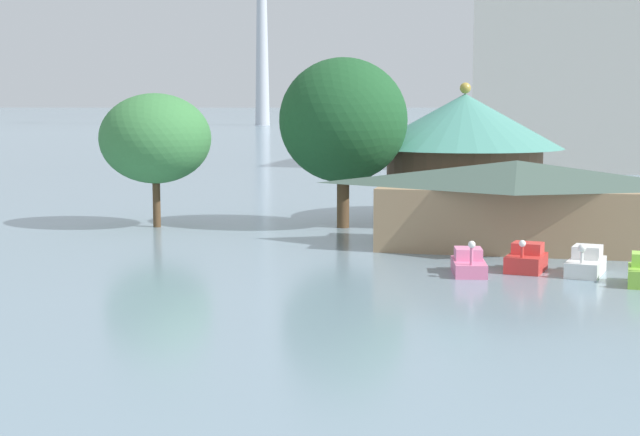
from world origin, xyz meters
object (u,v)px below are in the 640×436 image
(green_roof_pavilion, at_px, (464,150))
(boathouse, at_px, (516,202))
(background_building_block, at_px, (601,70))
(shoreline_tree_mid, at_px, (343,120))
(pedal_boat_pink, at_px, (469,264))
(shoreline_tree_tall_left, at_px, (155,139))
(pedal_boat_red, at_px, (526,260))
(pedal_boat_white, at_px, (586,263))

(green_roof_pavilion, bearing_deg, boathouse, -72.97)
(green_roof_pavilion, height_order, background_building_block, background_building_block)
(green_roof_pavilion, height_order, shoreline_tree_mid, shoreline_tree_mid)
(pedal_boat_pink, height_order, green_roof_pavilion, green_roof_pavilion)
(shoreline_tree_mid, bearing_deg, boathouse, -30.56)
(shoreline_tree_mid, distance_m, background_building_block, 57.99)
(green_roof_pavilion, relative_size, shoreline_tree_tall_left, 1.56)
(pedal_boat_red, relative_size, background_building_block, 0.09)
(pedal_boat_pink, xyz_separation_m, background_building_block, (9.46, 69.05, 10.45))
(pedal_boat_white, bearing_deg, boathouse, -144.11)
(shoreline_tree_tall_left, bearing_deg, pedal_boat_red, -25.90)
(pedal_boat_red, xyz_separation_m, background_building_block, (6.98, 67.84, 10.38))
(shoreline_tree_mid, relative_size, background_building_block, 0.37)
(pedal_boat_white, xyz_separation_m, shoreline_tree_mid, (-13.48, 13.13, 5.91))
(pedal_boat_red, xyz_separation_m, shoreline_tree_mid, (-10.92, 12.87, 5.89))
(pedal_boat_pink, height_order, shoreline_tree_tall_left, shoreline_tree_tall_left)
(shoreline_tree_mid, bearing_deg, pedal_boat_pink, -59.05)
(pedal_boat_red, distance_m, shoreline_tree_mid, 17.87)
(green_roof_pavilion, bearing_deg, pedal_boat_white, -70.08)
(pedal_boat_white, relative_size, green_roof_pavilion, 0.25)
(pedal_boat_red, relative_size, boathouse, 0.17)
(boathouse, relative_size, background_building_block, 0.55)
(pedal_boat_white, distance_m, background_building_block, 69.04)
(background_building_block, bearing_deg, pedal_boat_pink, -97.80)
(pedal_boat_pink, xyz_separation_m, pedal_boat_white, (5.04, 0.95, 0.05))
(shoreline_tree_tall_left, xyz_separation_m, background_building_block, (28.90, 57.20, 5.57))
(pedal_boat_pink, bearing_deg, shoreline_tree_tall_left, -130.60)
(pedal_boat_white, height_order, shoreline_tree_tall_left, shoreline_tree_tall_left)
(pedal_boat_pink, bearing_deg, pedal_boat_white, 91.43)
(boathouse, bearing_deg, pedal_boat_white, -65.60)
(pedal_boat_red, xyz_separation_m, green_roof_pavilion, (-4.16, 18.30, 3.97))
(pedal_boat_white, height_order, boathouse, boathouse)
(pedal_boat_pink, xyz_separation_m, pedal_boat_red, (2.48, 1.21, 0.07))
(pedal_boat_pink, height_order, shoreline_tree_mid, shoreline_tree_mid)
(pedal_boat_red, distance_m, pedal_boat_white, 2.58)
(pedal_boat_white, bearing_deg, shoreline_tree_tall_left, -102.53)
(green_roof_pavilion, bearing_deg, pedal_boat_pink, -85.06)
(pedal_boat_red, distance_m, background_building_block, 68.98)
(boathouse, height_order, green_roof_pavilion, green_roof_pavilion)
(pedal_boat_red, bearing_deg, background_building_block, -175.10)
(boathouse, bearing_deg, pedal_boat_red, -84.62)
(green_roof_pavilion, height_order, shoreline_tree_tall_left, green_roof_pavilion)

